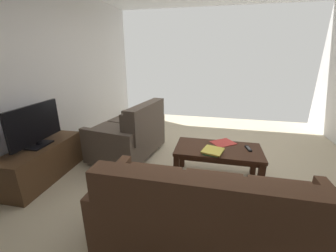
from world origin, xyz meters
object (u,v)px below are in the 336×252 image
flat_tv (35,125)px  loose_magazine (223,143)px  book_stack (213,151)px  sofa_main (212,215)px  tv_stand (43,162)px  tv_remote (248,148)px  loveseat_near (131,134)px  coffee_table (218,153)px

flat_tv → loose_magazine: flat_tv is taller
book_stack → sofa_main: bearing=91.4°
tv_stand → flat_tv: (-0.00, -0.00, 0.53)m
sofa_main → tv_stand: 2.36m
flat_tv → tv_remote: size_ratio=5.04×
loveseat_near → book_stack: (-1.34, 0.59, 0.10)m
coffee_table → tv_remote: (-0.38, -0.05, 0.08)m
coffee_table → loose_magazine: bearing=-109.2°
loveseat_near → coffee_table: bearing=162.7°
sofa_main → tv_stand: size_ratio=1.63×
book_stack → loveseat_near: bearing=-23.8°
book_stack → coffee_table: bearing=-115.4°
tv_remote → book_stack: bearing=24.1°
flat_tv → tv_remote: bearing=-168.6°
sofa_main → loose_magazine: (-0.11, -1.35, 0.09)m
loose_magazine → book_stack: bearing=-59.7°
flat_tv → book_stack: bearing=-171.4°
flat_tv → tv_remote: flat_tv is taller
tv_stand → book_stack: bearing=-171.3°
tv_stand → loose_magazine: 2.48m
tv_stand → book_stack: size_ratio=3.86×
loveseat_near → tv_stand: loveseat_near is taller
tv_remote → loose_magazine: tv_remote is taller
coffee_table → flat_tv: (2.30, 0.49, 0.38)m
tv_stand → flat_tv: 0.53m
sofa_main → book_stack: (0.02, -1.01, 0.11)m
book_stack → tv_remote: bearing=-155.9°
coffee_table → tv_remote: tv_remote is taller
sofa_main → coffee_table: bearing=-92.3°
coffee_table → loose_magazine: (-0.07, -0.19, 0.08)m
sofa_main → book_stack: bearing=-88.6°
loveseat_near → flat_tv: flat_tv is taller
coffee_table → tv_stand: bearing=12.0°
sofa_main → tv_stand: sofa_main is taller
loose_magazine → flat_tv: bearing=-111.6°
coffee_table → loose_magazine: size_ratio=3.70×
coffee_table → tv_stand: (2.30, 0.49, -0.15)m
sofa_main → tv_remote: (-0.43, -1.22, 0.10)m
coffee_table → sofa_main: bearing=87.7°
tv_remote → tv_stand: bearing=11.4°
coffee_table → tv_stand: size_ratio=0.93×
tv_stand → tv_remote: tv_stand is taller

